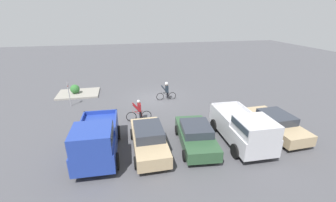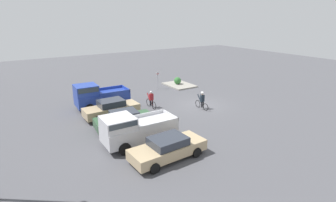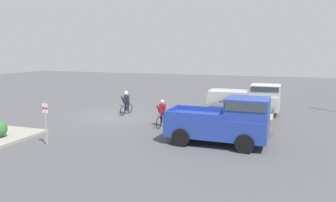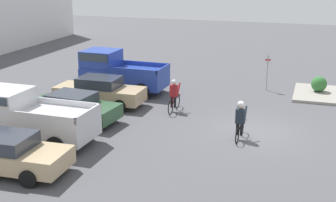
% 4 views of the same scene
% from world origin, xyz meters
% --- Properties ---
extents(ground_plane, '(80.00, 80.00, 0.00)m').
position_xyz_m(ground_plane, '(0.00, 0.00, 0.00)').
color(ground_plane, '#4C4C51').
extents(sedan_0, '(2.13, 4.81, 1.39)m').
position_xyz_m(sedan_0, '(-6.66, 7.97, 0.70)').
color(sedan_0, tan).
rests_on(sedan_0, ground_plane).
extents(pickup_truck_0, '(2.35, 5.00, 2.15)m').
position_xyz_m(pickup_truck_0, '(-3.86, 8.82, 1.11)').
color(pickup_truck_0, silver).
rests_on(pickup_truck_0, ground_plane).
extents(sedan_1, '(2.34, 4.57, 1.37)m').
position_xyz_m(sedan_1, '(-1.06, 8.34, 0.69)').
color(sedan_1, '#2D5133').
rests_on(sedan_1, ground_plane).
extents(sedan_2, '(1.95, 4.65, 1.51)m').
position_xyz_m(sedan_2, '(1.74, 8.28, 0.75)').
color(sedan_2, tan).
rests_on(sedan_2, ground_plane).
extents(pickup_truck_1, '(2.39, 4.88, 2.35)m').
position_xyz_m(pickup_truck_1, '(4.55, 8.52, 1.21)').
color(pickup_truck_1, '#233D9E').
rests_on(pickup_truck_1, ground_plane).
extents(cyclist_0, '(1.86, 0.46, 1.66)m').
position_xyz_m(cyclist_0, '(1.94, 4.30, 0.80)').
color(cyclist_0, black).
rests_on(cyclist_0, ground_plane).
extents(cyclist_1, '(1.83, 0.46, 1.69)m').
position_xyz_m(cyclist_1, '(-0.88, 0.52, 0.87)').
color(cyclist_1, black).
rests_on(cyclist_1, ground_plane).
extents(fire_lane_sign, '(0.06, 0.30, 2.13)m').
position_xyz_m(fire_lane_sign, '(7.42, 0.34, 1.29)').
color(fire_lane_sign, '#9E9EA3').
rests_on(fire_lane_sign, ground_plane).
extents(curb_island, '(3.84, 2.84, 0.15)m').
position_xyz_m(curb_island, '(7.25, -2.67, 0.07)').
color(curb_island, gray).
rests_on(curb_island, ground_plane).
extents(shrub, '(0.87, 0.87, 0.87)m').
position_xyz_m(shrub, '(7.50, -2.57, 0.59)').
color(shrub, '#337033').
rests_on(shrub, curb_island).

